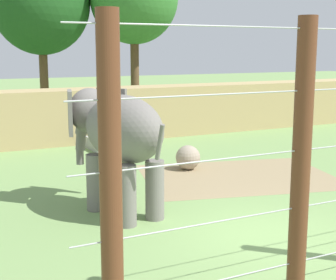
{
  "coord_description": "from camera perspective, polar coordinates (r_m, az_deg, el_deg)",
  "views": [
    {
      "loc": [
        -6.05,
        -7.72,
        3.7
      ],
      "look_at": [
        -0.35,
        3.7,
        1.4
      ],
      "focal_mm": 53.52,
      "sensor_mm": 36.0,
      "label": 1
    }
  ],
  "objects": [
    {
      "name": "ground_plane",
      "position": [
        10.48,
        11.01,
        -10.65
      ],
      "size": [
        120.0,
        120.0,
        0.0
      ],
      "primitive_type": "plane",
      "color": "#759956"
    },
    {
      "name": "dirt_patch",
      "position": [
        15.06,
        8.0,
        -4.1
      ],
      "size": [
        6.4,
        5.34,
        0.01
      ],
      "primitive_type": "cube",
      "rotation": [
        0.0,
        0.0,
        -0.25
      ],
      "color": "#937F5B",
      "rests_on": "ground"
    },
    {
      "name": "embankment_wall",
      "position": [
        20.8,
        -9.39,
        2.83
      ],
      "size": [
        36.0,
        1.8,
        2.15
      ],
      "primitive_type": "cube",
      "color": "tan",
      "rests_on": "ground"
    },
    {
      "name": "elephant",
      "position": [
        11.4,
        -5.87,
        0.81
      ],
      "size": [
        1.86,
        3.73,
        2.79
      ],
      "color": "slate",
      "rests_on": "ground"
    },
    {
      "name": "enrichment_ball",
      "position": [
        15.67,
        2.29,
        -2.0
      ],
      "size": [
        0.77,
        0.77,
        0.77
      ],
      "primitive_type": "sphere",
      "color": "gray",
      "rests_on": "ground"
    },
    {
      "name": "feed_trough",
      "position": [
        18.97,
        -8.08,
        -0.46
      ],
      "size": [
        0.56,
        1.42,
        0.44
      ],
      "color": "gray",
      "rests_on": "ground"
    },
    {
      "name": "tree_left_of_centre",
      "position": [
        26.85,
        -14.29,
        14.84
      ],
      "size": [
        4.93,
        4.93,
        8.62
      ],
      "color": "brown",
      "rests_on": "ground"
    }
  ]
}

